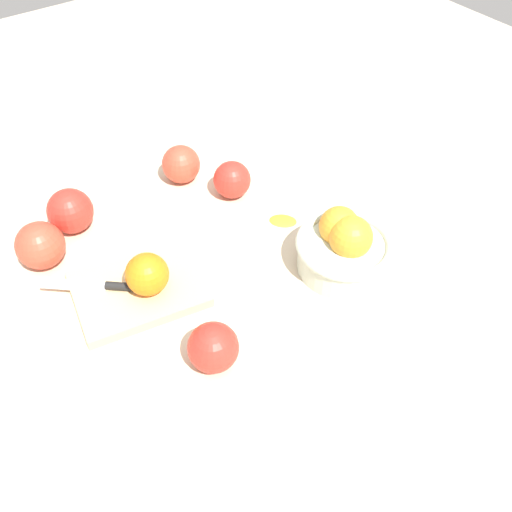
{
  "coord_description": "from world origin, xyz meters",
  "views": [
    {
      "loc": [
        0.36,
        0.61,
        0.72
      ],
      "look_at": [
        -0.03,
        0.08,
        0.04
      ],
      "focal_mm": 39.92,
      "sensor_mm": 36.0,
      "label": 1
    }
  ],
  "objects_px": {
    "cutting_board": "(138,288)",
    "apple_front_left_2": "(232,180)",
    "orange_on_board": "(147,274)",
    "apple_front_right_2": "(70,211)",
    "bowl": "(344,247)",
    "apple_back_right": "(213,347)",
    "knife": "(100,286)",
    "apple_front_left": "(181,164)",
    "apple_front_right": "(40,245)"
  },
  "relations": [
    {
      "from": "cutting_board",
      "to": "apple_front_left_2",
      "type": "height_order",
      "value": "apple_front_left_2"
    },
    {
      "from": "orange_on_board",
      "to": "apple_front_right_2",
      "type": "height_order",
      "value": "orange_on_board"
    },
    {
      "from": "bowl",
      "to": "apple_back_right",
      "type": "height_order",
      "value": "bowl"
    },
    {
      "from": "bowl",
      "to": "cutting_board",
      "type": "relative_size",
      "value": 0.82
    },
    {
      "from": "knife",
      "to": "apple_front_left",
      "type": "height_order",
      "value": "apple_front_left"
    },
    {
      "from": "cutting_board",
      "to": "bowl",
      "type": "bearing_deg",
      "value": 154.14
    },
    {
      "from": "knife",
      "to": "apple_front_left",
      "type": "bearing_deg",
      "value": -144.85
    },
    {
      "from": "apple_front_left_2",
      "to": "apple_back_right",
      "type": "bearing_deg",
      "value": 51.81
    },
    {
      "from": "apple_back_right",
      "to": "apple_front_left_2",
      "type": "distance_m",
      "value": 0.39
    },
    {
      "from": "apple_back_right",
      "to": "bowl",
      "type": "bearing_deg",
      "value": -172.51
    },
    {
      "from": "knife",
      "to": "bowl",
      "type": "bearing_deg",
      "value": 153.58
    },
    {
      "from": "apple_front_left",
      "to": "apple_front_right_2",
      "type": "height_order",
      "value": "apple_front_right_2"
    },
    {
      "from": "apple_front_left_2",
      "to": "apple_front_right_2",
      "type": "xyz_separation_m",
      "value": [
        0.29,
        -0.09,
        0.0
      ]
    },
    {
      "from": "apple_back_right",
      "to": "cutting_board",
      "type": "bearing_deg",
      "value": -81.84
    },
    {
      "from": "apple_back_right",
      "to": "apple_front_left",
      "type": "distance_m",
      "value": 0.45
    },
    {
      "from": "cutting_board",
      "to": "apple_back_right",
      "type": "distance_m",
      "value": 0.19
    },
    {
      "from": "apple_front_right",
      "to": "orange_on_board",
      "type": "bearing_deg",
      "value": 122.41
    },
    {
      "from": "cutting_board",
      "to": "knife",
      "type": "bearing_deg",
      "value": -29.72
    },
    {
      "from": "orange_on_board",
      "to": "knife",
      "type": "bearing_deg",
      "value": -37.46
    },
    {
      "from": "cutting_board",
      "to": "orange_on_board",
      "type": "relative_size",
      "value": 2.93
    },
    {
      "from": "apple_back_right",
      "to": "apple_front_left",
      "type": "bearing_deg",
      "value": -114.69
    },
    {
      "from": "apple_back_right",
      "to": "knife",
      "type": "bearing_deg",
      "value": -70.31
    },
    {
      "from": "bowl",
      "to": "apple_front_right_2",
      "type": "distance_m",
      "value": 0.49
    },
    {
      "from": "bowl",
      "to": "orange_on_board",
      "type": "bearing_deg",
      "value": -23.69
    },
    {
      "from": "knife",
      "to": "apple_front_left_2",
      "type": "xyz_separation_m",
      "value": [
        -0.32,
        -0.09,
        0.01
      ]
    },
    {
      "from": "knife",
      "to": "apple_front_right",
      "type": "distance_m",
      "value": 0.14
    },
    {
      "from": "orange_on_board",
      "to": "knife",
      "type": "distance_m",
      "value": 0.09
    },
    {
      "from": "apple_front_left_2",
      "to": "apple_front_left",
      "type": "bearing_deg",
      "value": -60.69
    },
    {
      "from": "knife",
      "to": "apple_front_right_2",
      "type": "relative_size",
      "value": 1.54
    },
    {
      "from": "bowl",
      "to": "cutting_board",
      "type": "height_order",
      "value": "bowl"
    },
    {
      "from": "apple_front_left",
      "to": "apple_front_right",
      "type": "bearing_deg",
      "value": 11.07
    },
    {
      "from": "bowl",
      "to": "apple_front_left_2",
      "type": "relative_size",
      "value": 2.3
    },
    {
      "from": "bowl",
      "to": "apple_front_left_2",
      "type": "xyz_separation_m",
      "value": [
        0.05,
        -0.27,
        -0.01
      ]
    },
    {
      "from": "bowl",
      "to": "apple_front_left",
      "type": "height_order",
      "value": "bowl"
    },
    {
      "from": "orange_on_board",
      "to": "bowl",
      "type": "bearing_deg",
      "value": 156.31
    },
    {
      "from": "apple_front_right",
      "to": "apple_back_right",
      "type": "bearing_deg",
      "value": 109.93
    },
    {
      "from": "apple_front_left",
      "to": "apple_front_left_2",
      "type": "distance_m",
      "value": 0.11
    },
    {
      "from": "apple_front_right",
      "to": "apple_front_left",
      "type": "height_order",
      "value": "apple_front_right"
    },
    {
      "from": "bowl",
      "to": "knife",
      "type": "distance_m",
      "value": 0.41
    },
    {
      "from": "knife",
      "to": "apple_front_right",
      "type": "height_order",
      "value": "apple_front_right"
    },
    {
      "from": "cutting_board",
      "to": "knife",
      "type": "relative_size",
      "value": 1.61
    },
    {
      "from": "bowl",
      "to": "knife",
      "type": "xyz_separation_m",
      "value": [
        0.37,
        -0.18,
        -0.02
      ]
    },
    {
      "from": "bowl",
      "to": "apple_front_right_2",
      "type": "xyz_separation_m",
      "value": [
        0.34,
        -0.36,
        -0.0
      ]
    },
    {
      "from": "apple_back_right",
      "to": "apple_front_right_2",
      "type": "height_order",
      "value": "apple_front_right_2"
    },
    {
      "from": "orange_on_board",
      "to": "apple_front_left",
      "type": "bearing_deg",
      "value": -130.31
    },
    {
      "from": "bowl",
      "to": "knife",
      "type": "height_order",
      "value": "bowl"
    },
    {
      "from": "apple_front_right",
      "to": "apple_front_left",
      "type": "bearing_deg",
      "value": -168.93
    },
    {
      "from": "bowl",
      "to": "apple_front_left_2",
      "type": "bearing_deg",
      "value": -80.52
    },
    {
      "from": "apple_back_right",
      "to": "apple_front_left",
      "type": "relative_size",
      "value": 1.0
    },
    {
      "from": "knife",
      "to": "apple_front_right_2",
      "type": "height_order",
      "value": "apple_front_right_2"
    }
  ]
}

